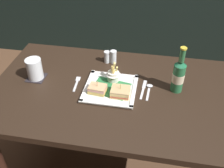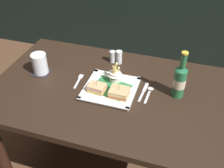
# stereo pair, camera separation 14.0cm
# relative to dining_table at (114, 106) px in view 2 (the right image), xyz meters

# --- Properties ---
(dining_table) EXTENTS (1.34, 0.80, 0.74)m
(dining_table) POSITION_rel_dining_table_xyz_m (0.00, 0.00, 0.00)
(dining_table) COLOR black
(dining_table) RESTS_ON ground_plane
(square_plate) EXTENTS (0.28, 0.28, 0.02)m
(square_plate) POSITION_rel_dining_table_xyz_m (-0.02, -0.00, 0.12)
(square_plate) COLOR white
(square_plate) RESTS_ON dining_table
(sandwich_half_left) EXTENTS (0.09, 0.08, 0.07)m
(sandwich_half_left) POSITION_rel_dining_table_xyz_m (-0.08, -0.05, 0.15)
(sandwich_half_left) COLOR tan
(sandwich_half_left) RESTS_ON square_plate
(sandwich_half_right) EXTENTS (0.10, 0.08, 0.07)m
(sandwich_half_right) POSITION_rel_dining_table_xyz_m (0.04, -0.05, 0.15)
(sandwich_half_right) COLOR tan
(sandwich_half_right) RESTS_ON square_plate
(fries_cup) EXTENTS (0.08, 0.08, 0.11)m
(fries_cup) POSITION_rel_dining_table_xyz_m (-0.01, 0.07, 0.17)
(fries_cup) COLOR silver
(fries_cup) RESTS_ON square_plate
(beer_bottle) EXTENTS (0.06, 0.06, 0.26)m
(beer_bottle) POSITION_rel_dining_table_xyz_m (0.33, 0.06, 0.21)
(beer_bottle) COLOR #296D3F
(beer_bottle) RESTS_ON dining_table
(drink_coaster) EXTENTS (0.10, 0.10, 0.00)m
(drink_coaster) POSITION_rel_dining_table_xyz_m (-0.45, 0.03, 0.12)
(drink_coaster) COLOR #262227
(drink_coaster) RESTS_ON dining_table
(water_glass) EXTENTS (0.09, 0.09, 0.12)m
(water_glass) POSITION_rel_dining_table_xyz_m (-0.45, 0.03, 0.17)
(water_glass) COLOR silver
(water_glass) RESTS_ON dining_table
(fork) EXTENTS (0.03, 0.13, 0.00)m
(fork) POSITION_rel_dining_table_xyz_m (-0.21, 0.02, 0.12)
(fork) COLOR silver
(fork) RESTS_ON dining_table
(knife) EXTENTS (0.03, 0.17, 0.00)m
(knife) POSITION_rel_dining_table_xyz_m (0.16, 0.04, 0.12)
(knife) COLOR silver
(knife) RESTS_ON dining_table
(spoon) EXTENTS (0.04, 0.14, 0.01)m
(spoon) POSITION_rel_dining_table_xyz_m (0.19, 0.04, 0.12)
(spoon) COLOR silver
(spoon) RESTS_ON dining_table
(salt_shaker) EXTENTS (0.04, 0.04, 0.07)m
(salt_shaker) POSITION_rel_dining_table_xyz_m (-0.09, 0.26, 0.15)
(salt_shaker) COLOR silver
(salt_shaker) RESTS_ON dining_table
(pepper_shaker) EXTENTS (0.04, 0.04, 0.08)m
(pepper_shaker) POSITION_rel_dining_table_xyz_m (-0.05, 0.26, 0.15)
(pepper_shaker) COLOR silver
(pepper_shaker) RESTS_ON dining_table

